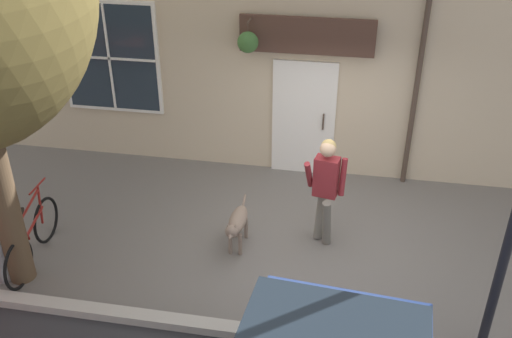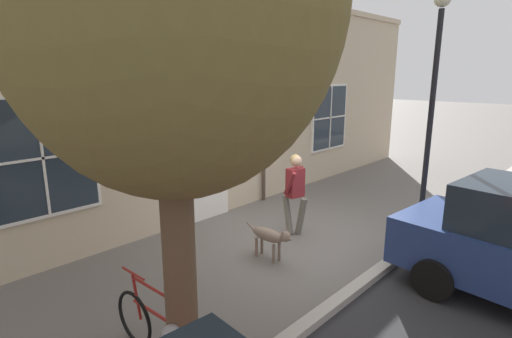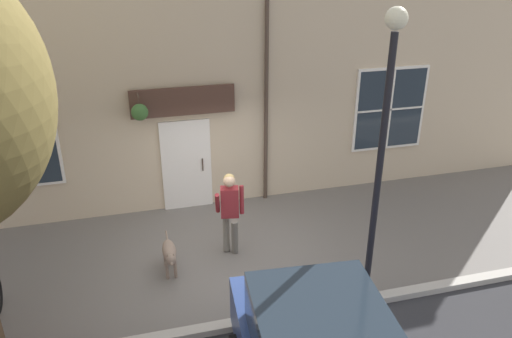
# 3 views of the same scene
# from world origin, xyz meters

# --- Properties ---
(ground_plane) EXTENTS (90.00, 90.00, 0.00)m
(ground_plane) POSITION_xyz_m (0.00, 0.00, 0.00)
(ground_plane) COLOR #66605B
(storefront_facade) EXTENTS (0.95, 18.00, 5.21)m
(storefront_facade) POSITION_xyz_m (-2.34, 0.00, 2.60)
(storefront_facade) COLOR #C6B293
(storefront_facade) RESTS_ON ground_plane
(pedestrian_walking) EXTENTS (0.58, 0.61, 1.70)m
(pedestrian_walking) POSITION_xyz_m (-0.10, 0.12, 1.02)
(pedestrian_walking) COLOR #6B665B
(pedestrian_walking) RESTS_ON ground_plane
(dog_on_leash) EXTENTS (1.11, 0.25, 0.66)m
(dog_on_leash) POSITION_xyz_m (0.30, -1.10, 0.45)
(dog_on_leash) COLOR #7F6B5B
(dog_on_leash) RESTS_ON ground_plane
(street_lamp) EXTENTS (0.32, 0.32, 4.81)m
(street_lamp) POSITION_xyz_m (1.73, 2.14, 3.15)
(street_lamp) COLOR black
(street_lamp) RESTS_ON ground_plane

